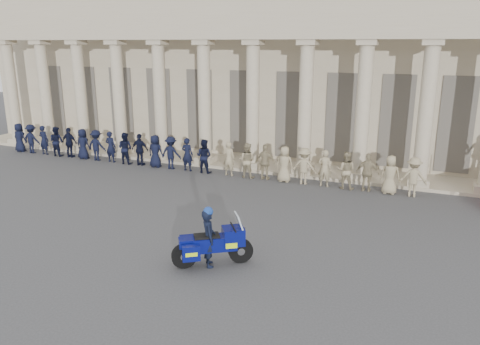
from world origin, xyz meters
name	(u,v)px	position (x,y,z in m)	size (l,w,h in m)	color
ground	(203,231)	(0.00, 0.00, 0.00)	(90.00, 90.00, 0.00)	#3C3C3F
building	(314,71)	(0.00, 14.74, 4.52)	(40.00, 12.50, 9.00)	tan
officer_rank	(184,154)	(-4.44, 6.67, 0.83)	(22.54, 0.63, 1.66)	black
motorcycle	(213,244)	(1.39, -2.08, 0.65)	(2.02, 1.64, 1.51)	black
rider	(209,237)	(1.29, -2.16, 0.88)	(0.68, 0.74, 1.78)	black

